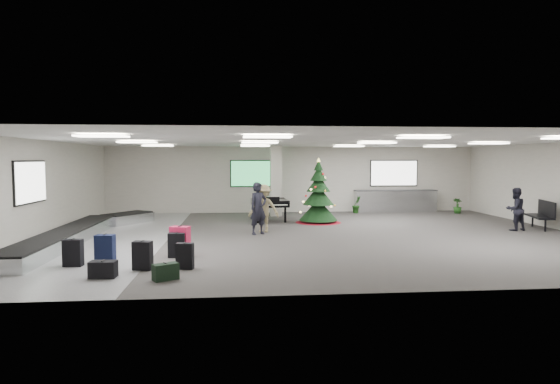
{
  "coord_description": "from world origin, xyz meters",
  "views": [
    {
      "loc": [
        -2.75,
        -15.66,
        2.58
      ],
      "look_at": [
        -1.23,
        1.0,
        1.41
      ],
      "focal_mm": 30.0,
      "sensor_mm": 36.0,
      "label": 1
    }
  ],
  "objects": [
    {
      "name": "suitcase_1",
      "position": [
        -3.99,
        -4.63,
        0.31
      ],
      "size": [
        0.43,
        0.27,
        0.63
      ],
      "rotation": [
        0.0,
        0.0,
        -0.18
      ],
      "color": "black",
      "rests_on": "ground"
    },
    {
      "name": "ground",
      "position": [
        0.0,
        0.0,
        0.0
      ],
      "size": [
        18.0,
        18.0,
        0.0
      ],
      "primitive_type": "plane",
      "color": "#33302E",
      "rests_on": "ground"
    },
    {
      "name": "suitcase_3",
      "position": [
        -4.36,
        -3.28,
        0.32
      ],
      "size": [
        0.44,
        0.26,
        0.67
      ],
      "rotation": [
        0.0,
        0.0,
        -0.05
      ],
      "color": "black",
      "rests_on": "ground"
    },
    {
      "name": "potted_plant_left",
      "position": [
        2.95,
        6.28,
        0.4
      ],
      "size": [
        0.55,
        0.51,
        0.8
      ],
      "primitive_type": "imported",
      "rotation": [
        0.0,
        0.0,
        0.43
      ],
      "color": "#1A3D13",
      "rests_on": "ground"
    },
    {
      "name": "traveler_bench",
      "position": [
        7.26,
        0.3,
        0.78
      ],
      "size": [
        0.87,
        0.74,
        1.56
      ],
      "primitive_type": "imported",
      "rotation": [
        0.0,
        0.0,
        3.36
      ],
      "color": "black",
      "rests_on": "ground"
    },
    {
      "name": "bench",
      "position": [
        8.51,
        0.62,
        0.59
      ],
      "size": [
        1.01,
        1.75,
        1.05
      ],
      "rotation": [
        0.0,
        0.0,
        -0.28
      ],
      "color": "black",
      "rests_on": "ground"
    },
    {
      "name": "baggage_carousel",
      "position": [
        -7.84,
        -0.08,
        0.21
      ],
      "size": [
        2.28,
        9.71,
        0.43
      ],
      "color": "silver",
      "rests_on": "ground"
    },
    {
      "name": "green_duffel",
      "position": [
        -4.3,
        -5.61,
        0.18
      ],
      "size": [
        0.59,
        0.49,
        0.37
      ],
      "rotation": [
        0.0,
        0.0,
        0.53
      ],
      "color": "black",
      "rests_on": "ground"
    },
    {
      "name": "traveler_a",
      "position": [
        -2.04,
        0.32,
        0.9
      ],
      "size": [
        0.78,
        0.71,
        1.8
      ],
      "primitive_type": "imported",
      "rotation": [
        0.0,
        0.0,
        0.54
      ],
      "color": "black",
      "rests_on": "ground"
    },
    {
      "name": "pink_suitcase",
      "position": [
        -4.29,
        -3.05,
        0.39
      ],
      "size": [
        0.57,
        0.44,
        0.81
      ],
      "rotation": [
        0.0,
        0.0,
        -0.36
      ],
      "color": "#DB1C4C",
      "rests_on": "ground"
    },
    {
      "name": "christmas_tree",
      "position": [
        0.54,
        3.12,
        0.91
      ],
      "size": [
        1.86,
        1.86,
        2.66
      ],
      "color": "maroon",
      "rests_on": "ground"
    },
    {
      "name": "grand_piano",
      "position": [
        -1.4,
        3.81,
        0.76
      ],
      "size": [
        1.55,
        1.93,
        1.06
      ],
      "rotation": [
        0.0,
        0.0,
        0.06
      ],
      "color": "black",
      "rests_on": "ground"
    },
    {
      "name": "suitcase_0",
      "position": [
        -4.97,
        -4.63,
        0.34
      ],
      "size": [
        0.47,
        0.32,
        0.69
      ],
      "rotation": [
        0.0,
        0.0,
        -0.2
      ],
      "color": "black",
      "rests_on": "ground"
    },
    {
      "name": "service_counter",
      "position": [
        5.0,
        6.65,
        0.55
      ],
      "size": [
        4.05,
        0.65,
        1.08
      ],
      "color": "silver",
      "rests_on": "ground"
    },
    {
      "name": "traveler_b",
      "position": [
        -1.83,
        0.81,
        0.85
      ],
      "size": [
        1.23,
        0.9,
        1.7
      ],
      "primitive_type": "imported",
      "rotation": [
        0.0,
        0.0,
        -0.27
      ],
      "color": "#8C7E56",
      "rests_on": "ground"
    },
    {
      "name": "potted_plant_right",
      "position": [
        7.75,
        5.76,
        0.36
      ],
      "size": [
        0.58,
        0.58,
        0.73
      ],
      "primitive_type": "imported",
      "rotation": [
        0.0,
        0.0,
        2.43
      ],
      "color": "#1A3D13",
      "rests_on": "ground"
    },
    {
      "name": "black_duffel",
      "position": [
        -5.68,
        -5.31,
        0.19
      ],
      "size": [
        0.58,
        0.35,
        0.39
      ],
      "rotation": [
        0.0,
        0.0,
        -0.07
      ],
      "color": "black",
      "rests_on": "ground"
    },
    {
      "name": "room_envelope",
      "position": [
        -0.38,
        0.67,
        2.33
      ],
      "size": [
        18.02,
        14.02,
        3.21
      ],
      "color": "beige",
      "rests_on": "ground"
    },
    {
      "name": "navy_suitcase",
      "position": [
        -6.05,
        -3.79,
        0.35
      ],
      "size": [
        0.48,
        0.31,
        0.73
      ],
      "rotation": [
        0.0,
        0.0,
        -0.1
      ],
      "color": "black",
      "rests_on": "ground"
    },
    {
      "name": "suitcase_5",
      "position": [
        -6.71,
        -4.12,
        0.33
      ],
      "size": [
        0.46,
        0.27,
        0.68
      ],
      "rotation": [
        0.0,
        0.0,
        -0.07
      ],
      "color": "black",
      "rests_on": "ground"
    }
  ]
}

